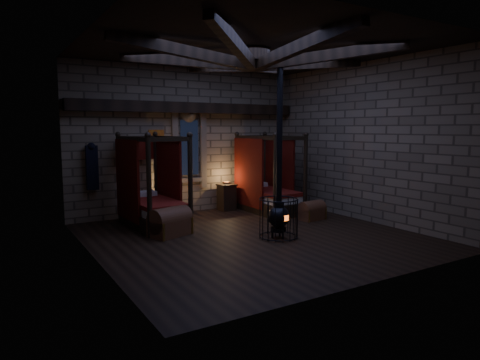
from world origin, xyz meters
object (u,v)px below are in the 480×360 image
trunk_left (170,223)px  trunk_right (312,211)px  bed_right (268,193)px  bed_left (152,204)px  stove (279,213)px

trunk_left → trunk_right: (3.96, -0.34, -0.07)m
bed_right → bed_left: bearing=-178.8°
bed_right → trunk_right: 1.64m
trunk_left → trunk_right: bearing=-23.9°
trunk_left → trunk_right: size_ratio=1.38×
bed_right → stove: stove is taller
trunk_left → bed_left: bearing=70.9°
bed_right → stove: (-1.57, -2.68, 0.02)m
stove → bed_left: bearing=116.7°
bed_right → trunk_left: bed_right is taller
trunk_left → trunk_right: trunk_left is taller
stove → trunk_left: bearing=133.6°
stove → trunk_right: bearing=19.4°
bed_left → stove: bearing=-55.3°
trunk_right → bed_left: bearing=151.8°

